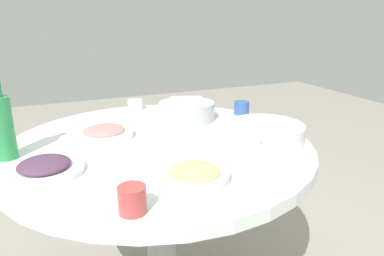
{
  "coord_description": "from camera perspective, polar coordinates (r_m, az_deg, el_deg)",
  "views": [
    {
      "loc": [
        -0.39,
        -1.24,
        1.23
      ],
      "look_at": [
        0.15,
        0.02,
        0.78
      ],
      "focal_mm": 33.28,
      "sensor_mm": 36.0,
      "label": 1
    }
  ],
  "objects": [
    {
      "name": "round_dining_table",
      "position": [
        1.43,
        -5.26,
        -6.27
      ],
      "size": [
        1.18,
        1.18,
        0.74
      ],
      "color": "#99999E",
      "rests_on": "ground"
    },
    {
      "name": "rice_bowl",
      "position": [
        1.67,
        -0.85,
        2.84
      ],
      "size": [
        0.26,
        0.26,
        0.09
      ],
      "color": "#B2B5BA",
      "rests_on": "round_dining_table"
    },
    {
      "name": "soup_bowl",
      "position": [
        1.41,
        11.67,
        -0.83
      ],
      "size": [
        0.3,
        0.3,
        0.07
      ],
      "color": "silver",
      "rests_on": "round_dining_table"
    },
    {
      "name": "dish_noodles",
      "position": [
        1.08,
        0.4,
        -7.33
      ],
      "size": [
        0.22,
        0.22,
        0.04
      ],
      "color": "silver",
      "rests_on": "round_dining_table"
    },
    {
      "name": "dish_shrimp",
      "position": [
        1.48,
        -13.86,
        -0.72
      ],
      "size": [
        0.23,
        0.23,
        0.04
      ],
      "color": "white",
      "rests_on": "round_dining_table"
    },
    {
      "name": "dish_eggplant",
      "position": [
        1.21,
        -22.58,
        -5.87
      ],
      "size": [
        0.24,
        0.24,
        0.05
      ],
      "color": "white",
      "rests_on": "round_dining_table"
    },
    {
      "name": "green_bottle",
      "position": [
        1.35,
        -28.08,
        0.34
      ],
      "size": [
        0.07,
        0.07,
        0.29
      ],
      "color": "#2B8C4A",
      "rests_on": "round_dining_table"
    },
    {
      "name": "tea_cup_near",
      "position": [
        0.92,
        -9.55,
        -11.24
      ],
      "size": [
        0.07,
        0.07,
        0.07
      ],
      "primitive_type": "cylinder",
      "color": "#BC4343",
      "rests_on": "round_dining_table"
    },
    {
      "name": "tea_cup_far",
      "position": [
        1.87,
        -9.08,
        3.73
      ],
      "size": [
        0.08,
        0.08,
        0.05
      ],
      "primitive_type": "cylinder",
      "color": "white",
      "rests_on": "round_dining_table"
    },
    {
      "name": "tea_cup_side",
      "position": [
        1.77,
        7.96,
        3.22
      ],
      "size": [
        0.07,
        0.07,
        0.06
      ],
      "primitive_type": "cylinder",
      "color": "#2E509A",
      "rests_on": "round_dining_table"
    }
  ]
}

